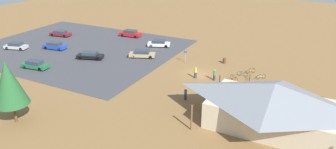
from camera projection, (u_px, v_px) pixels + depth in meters
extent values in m
plane|color=olive|center=(199.00, 74.00, 51.55)|extent=(160.00, 160.00, 0.00)
cube|color=#424247|center=(78.00, 48.00, 63.90)|extent=(38.69, 31.31, 0.05)
cube|color=beige|center=(271.00, 115.00, 36.41)|extent=(13.86, 7.79, 3.14)
pyramid|color=gray|center=(274.00, 93.00, 35.36)|extent=(15.89, 9.82, 2.30)
cylinder|color=brown|center=(219.00, 86.00, 43.61)|extent=(0.20, 0.20, 3.14)
cylinder|color=brown|center=(191.00, 118.00, 35.81)|extent=(0.20, 0.20, 3.14)
cylinder|color=brown|center=(224.00, 61.00, 55.89)|extent=(0.60, 0.60, 0.90)
cylinder|color=#99999E|center=(185.00, 56.00, 56.13)|extent=(0.08, 0.08, 2.20)
cube|color=#1959B2|center=(185.00, 52.00, 55.82)|extent=(0.56, 0.04, 0.40)
cylinder|color=brown|center=(15.00, 113.00, 37.53)|extent=(0.34, 0.34, 2.40)
cone|color=#235B2D|center=(9.00, 83.00, 36.05)|extent=(3.89, 3.89, 5.28)
torus|color=black|center=(321.00, 99.00, 42.63)|extent=(0.67, 0.39, 0.74)
torus|color=black|center=(313.00, 99.00, 42.61)|extent=(0.67, 0.39, 0.74)
cylinder|color=black|center=(317.00, 98.00, 42.57)|extent=(0.85, 0.48, 0.04)
cylinder|color=black|center=(319.00, 97.00, 42.54)|extent=(0.04, 0.04, 0.44)
cube|color=black|center=(319.00, 96.00, 42.45)|extent=(0.21, 0.17, 0.05)
cylinder|color=black|center=(314.00, 97.00, 42.52)|extent=(0.04, 0.04, 0.50)
cylinder|color=black|center=(315.00, 96.00, 42.42)|extent=(0.26, 0.44, 0.03)
torus|color=black|center=(248.00, 72.00, 51.47)|extent=(0.50, 0.61, 0.75)
torus|color=black|center=(253.00, 71.00, 51.86)|extent=(0.50, 0.61, 0.75)
cylinder|color=orange|center=(251.00, 70.00, 51.62)|extent=(0.63, 0.77, 0.04)
cylinder|color=orange|center=(250.00, 70.00, 51.51)|extent=(0.04, 0.04, 0.47)
cube|color=black|center=(250.00, 69.00, 51.42)|extent=(0.19, 0.21, 0.05)
cylinder|color=orange|center=(253.00, 69.00, 51.74)|extent=(0.04, 0.04, 0.45)
cylinder|color=black|center=(253.00, 68.00, 51.65)|extent=(0.39, 0.33, 0.03)
torus|color=black|center=(258.00, 77.00, 49.46)|extent=(0.50, 0.47, 0.64)
torus|color=black|center=(264.00, 77.00, 49.72)|extent=(0.50, 0.47, 0.64)
cylinder|color=silver|center=(261.00, 76.00, 49.55)|extent=(0.73, 0.69, 0.04)
cylinder|color=silver|center=(260.00, 76.00, 49.46)|extent=(0.04, 0.04, 0.42)
cube|color=black|center=(260.00, 75.00, 49.38)|extent=(0.20, 0.20, 0.05)
cylinder|color=silver|center=(263.00, 76.00, 49.62)|extent=(0.04, 0.04, 0.40)
cylinder|color=black|center=(264.00, 74.00, 49.54)|extent=(0.35, 0.37, 0.03)
torus|color=black|center=(262.00, 85.00, 46.65)|extent=(0.70, 0.33, 0.75)
torus|color=black|center=(269.00, 85.00, 46.58)|extent=(0.70, 0.33, 0.75)
cylinder|color=#1E7F38|center=(266.00, 85.00, 46.57)|extent=(0.89, 0.41, 0.04)
cylinder|color=#1E7F38|center=(264.00, 84.00, 46.55)|extent=(0.04, 0.04, 0.41)
cube|color=black|center=(264.00, 83.00, 46.47)|extent=(0.22, 0.15, 0.05)
cylinder|color=#1E7F38|center=(269.00, 84.00, 46.50)|extent=(0.04, 0.04, 0.44)
cylinder|color=black|center=(269.00, 83.00, 46.42)|extent=(0.22, 0.45, 0.03)
torus|color=black|center=(234.00, 86.00, 46.41)|extent=(0.65, 0.46, 0.76)
torus|color=black|center=(238.00, 89.00, 45.58)|extent=(0.65, 0.46, 0.76)
cylinder|color=#B7B7BC|center=(236.00, 86.00, 45.94)|extent=(0.81, 0.56, 0.04)
cylinder|color=#B7B7BC|center=(235.00, 85.00, 46.06)|extent=(0.04, 0.04, 0.43)
cube|color=black|center=(235.00, 84.00, 45.98)|extent=(0.21, 0.18, 0.05)
cylinder|color=#B7B7BC|center=(238.00, 87.00, 45.56)|extent=(0.04, 0.04, 0.51)
cylinder|color=black|center=(238.00, 85.00, 45.46)|extent=(0.30, 0.42, 0.03)
torus|color=black|center=(270.00, 91.00, 44.76)|extent=(0.72, 0.13, 0.72)
torus|color=black|center=(262.00, 90.00, 45.10)|extent=(0.72, 0.13, 0.72)
cylinder|color=#197A7F|center=(266.00, 90.00, 44.89)|extent=(0.97, 0.15, 0.04)
cylinder|color=#197A7F|center=(267.00, 90.00, 44.80)|extent=(0.04, 0.04, 0.38)
cube|color=black|center=(268.00, 89.00, 44.72)|extent=(0.21, 0.10, 0.05)
cylinder|color=#197A7F|center=(263.00, 89.00, 44.98)|extent=(0.04, 0.04, 0.43)
cylinder|color=black|center=(263.00, 88.00, 44.90)|extent=(0.09, 0.48, 0.03)
torus|color=black|center=(239.00, 74.00, 50.80)|extent=(0.69, 0.17, 0.69)
torus|color=black|center=(246.00, 74.00, 50.54)|extent=(0.69, 0.17, 0.69)
cylinder|color=#2347B7|center=(243.00, 73.00, 50.62)|extent=(0.90, 0.20, 0.04)
cylinder|color=#2347B7|center=(241.00, 73.00, 50.63)|extent=(0.04, 0.04, 0.43)
cube|color=black|center=(242.00, 71.00, 50.55)|extent=(0.21, 0.12, 0.05)
cylinder|color=#2347B7|center=(245.00, 73.00, 50.47)|extent=(0.04, 0.04, 0.48)
cylinder|color=black|center=(245.00, 71.00, 50.38)|extent=(0.12, 0.48, 0.03)
torus|color=black|center=(232.00, 77.00, 49.61)|extent=(0.59, 0.46, 0.71)
torus|color=black|center=(236.00, 79.00, 48.71)|extent=(0.59, 0.46, 0.71)
cylinder|color=red|center=(234.00, 77.00, 49.12)|extent=(0.82, 0.63, 0.04)
cylinder|color=red|center=(233.00, 76.00, 49.25)|extent=(0.04, 0.04, 0.41)
cube|color=black|center=(233.00, 75.00, 49.17)|extent=(0.21, 0.18, 0.05)
cylinder|color=red|center=(236.00, 78.00, 48.71)|extent=(0.04, 0.04, 0.49)
cylinder|color=black|center=(236.00, 76.00, 48.62)|extent=(0.31, 0.40, 0.03)
torus|color=black|center=(250.00, 76.00, 49.70)|extent=(0.21, 0.71, 0.72)
torus|color=black|center=(250.00, 79.00, 48.77)|extent=(0.21, 0.71, 0.72)
cylinder|color=yellow|center=(250.00, 77.00, 49.19)|extent=(0.26, 0.94, 0.04)
cylinder|color=yellow|center=(250.00, 76.00, 49.32)|extent=(0.04, 0.04, 0.43)
cube|color=black|center=(250.00, 75.00, 49.23)|extent=(0.12, 0.21, 0.05)
cylinder|color=yellow|center=(250.00, 77.00, 48.76)|extent=(0.04, 0.04, 0.49)
cylinder|color=black|center=(250.00, 76.00, 48.67)|extent=(0.47, 0.14, 0.03)
cube|color=white|center=(159.00, 44.00, 64.57)|extent=(4.79, 3.34, 0.57)
cube|color=#2D3842|center=(159.00, 41.00, 64.35)|extent=(2.90, 2.42, 0.56)
cylinder|color=black|center=(151.00, 46.00, 64.04)|extent=(0.68, 0.44, 0.64)
cylinder|color=black|center=(152.00, 44.00, 65.53)|extent=(0.68, 0.44, 0.64)
cylinder|color=black|center=(166.00, 46.00, 63.76)|extent=(0.68, 0.44, 0.64)
cylinder|color=black|center=(167.00, 44.00, 65.25)|extent=(0.68, 0.44, 0.64)
cube|color=tan|center=(142.00, 55.00, 58.56)|extent=(5.00, 3.37, 0.58)
cube|color=#2D3842|center=(142.00, 52.00, 58.33)|extent=(3.01, 2.40, 0.59)
cylinder|color=black|center=(133.00, 57.00, 58.07)|extent=(0.68, 0.45, 0.64)
cylinder|color=black|center=(134.00, 54.00, 59.44)|extent=(0.68, 0.45, 0.64)
cylinder|color=black|center=(150.00, 57.00, 57.82)|extent=(0.68, 0.45, 0.64)
cylinder|color=black|center=(151.00, 55.00, 59.19)|extent=(0.68, 0.45, 0.64)
cube|color=#1E42B2|center=(55.00, 46.00, 63.03)|extent=(4.76, 2.43, 0.65)
cube|color=#2D3842|center=(54.00, 43.00, 62.80)|extent=(2.75, 1.93, 0.56)
cylinder|color=black|center=(46.00, 48.00, 62.90)|extent=(0.66, 0.31, 0.64)
cylinder|color=black|center=(51.00, 46.00, 64.27)|extent=(0.66, 0.31, 0.64)
cylinder|color=black|center=(59.00, 49.00, 61.97)|extent=(0.66, 0.31, 0.64)
cylinder|color=black|center=(64.00, 47.00, 63.34)|extent=(0.66, 0.31, 0.64)
cube|color=maroon|center=(61.00, 34.00, 71.64)|extent=(4.88, 2.64, 0.56)
cube|color=#2D3842|center=(60.00, 32.00, 71.44)|extent=(2.83, 2.07, 0.50)
cylinder|color=black|center=(52.00, 35.00, 71.42)|extent=(0.67, 0.32, 0.64)
cylinder|color=black|center=(57.00, 33.00, 72.89)|extent=(0.67, 0.32, 0.64)
cylinder|color=black|center=(64.00, 36.00, 70.53)|extent=(0.67, 0.32, 0.64)
cylinder|color=black|center=(69.00, 34.00, 72.00)|extent=(0.67, 0.32, 0.64)
cube|color=red|center=(131.00, 34.00, 71.25)|extent=(4.91, 2.39, 0.70)
cube|color=#2D3842|center=(130.00, 31.00, 71.00)|extent=(2.82, 1.94, 0.57)
cylinder|color=black|center=(122.00, 35.00, 71.16)|extent=(0.66, 0.29, 0.64)
cylinder|color=black|center=(126.00, 33.00, 72.59)|extent=(0.66, 0.29, 0.64)
cylinder|color=black|center=(135.00, 37.00, 70.09)|extent=(0.66, 0.29, 0.64)
cylinder|color=black|center=(139.00, 35.00, 71.52)|extent=(0.66, 0.29, 0.64)
cube|color=#BCBCC1|center=(16.00, 47.00, 62.99)|extent=(4.66, 2.95, 0.56)
cube|color=#2D3842|center=(16.00, 44.00, 62.77)|extent=(2.78, 2.19, 0.57)
cylinder|color=black|center=(7.00, 48.00, 62.61)|extent=(0.68, 0.40, 0.64)
cylinder|color=black|center=(12.00, 46.00, 63.99)|extent=(0.68, 0.40, 0.64)
cylinder|color=black|center=(21.00, 49.00, 62.13)|extent=(0.68, 0.40, 0.64)
cylinder|color=black|center=(25.00, 47.00, 63.51)|extent=(0.68, 0.40, 0.64)
cube|color=#1E6B3D|center=(35.00, 65.00, 53.47)|extent=(4.75, 2.29, 0.60)
cube|color=#2D3842|center=(35.00, 62.00, 53.24)|extent=(2.73, 1.82, 0.58)
cylinder|color=black|center=(25.00, 67.00, 53.39)|extent=(0.66, 0.30, 0.64)
cylinder|color=black|center=(31.00, 64.00, 54.68)|extent=(0.66, 0.30, 0.64)
cylinder|color=black|center=(40.00, 69.00, 52.42)|extent=(0.66, 0.30, 0.64)
cylinder|color=black|center=(46.00, 66.00, 53.71)|extent=(0.66, 0.30, 0.64)
cube|color=black|center=(90.00, 56.00, 57.79)|extent=(4.99, 3.14, 0.57)
cube|color=#2D3842|center=(90.00, 53.00, 57.58)|extent=(2.97, 2.28, 0.52)
cylinder|color=black|center=(80.00, 58.00, 57.40)|extent=(0.68, 0.42, 0.64)
cylinder|color=black|center=(84.00, 55.00, 58.76)|extent=(0.68, 0.42, 0.64)
cylinder|color=black|center=(97.00, 59.00, 56.97)|extent=(0.68, 0.42, 0.64)
cylinder|color=black|center=(100.00, 56.00, 58.33)|extent=(0.68, 0.42, 0.64)
cube|color=#2D3347|center=(185.00, 97.00, 43.15)|extent=(0.26, 0.33, 0.82)
cylinder|color=blue|center=(186.00, 92.00, 42.87)|extent=(0.36, 0.36, 0.62)
sphere|color=tan|center=(186.00, 89.00, 42.70)|extent=(0.24, 0.24, 0.24)
cube|color=#2D3347|center=(214.00, 78.00, 49.12)|extent=(0.39, 0.40, 0.86)
cylinder|color=green|center=(215.00, 73.00, 48.82)|extent=(0.36, 0.36, 0.69)
sphere|color=tan|center=(215.00, 70.00, 48.64)|extent=(0.24, 0.24, 0.24)
cube|color=#2D3347|center=(195.00, 75.00, 49.90)|extent=(0.39, 0.40, 0.95)
cylinder|color=yellow|center=(196.00, 71.00, 49.61)|extent=(0.36, 0.36, 0.59)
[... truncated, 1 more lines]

